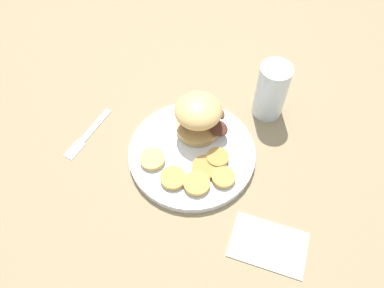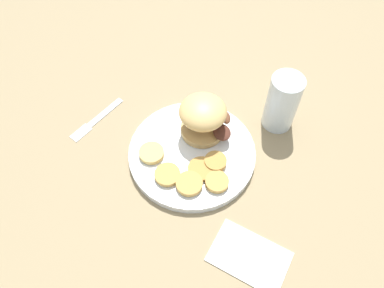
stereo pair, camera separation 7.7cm
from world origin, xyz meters
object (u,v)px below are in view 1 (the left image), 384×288
(dinner_plate, at_px, (192,153))
(sandwich, at_px, (199,115))
(drinking_glass, at_px, (271,91))
(fork, at_px, (88,134))

(dinner_plate, xyz_separation_m, sandwich, (0.06, -0.01, 0.06))
(drinking_glass, bearing_deg, dinner_plate, 130.82)
(fork, bearing_deg, sandwich, -85.08)
(fork, relative_size, drinking_glass, 1.07)
(dinner_plate, xyz_separation_m, fork, (0.03, 0.24, -0.01))
(dinner_plate, bearing_deg, drinking_glass, -49.18)
(sandwich, bearing_deg, dinner_plate, 170.09)
(fork, height_order, drinking_glass, drinking_glass)
(dinner_plate, height_order, fork, dinner_plate)
(dinner_plate, xyz_separation_m, drinking_glass, (0.14, -0.16, 0.06))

